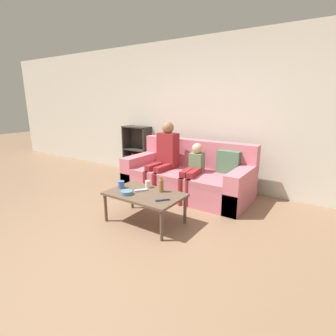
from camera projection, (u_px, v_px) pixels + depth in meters
name	position (u px, v px, depth m)	size (l,w,h in m)	color
ground_plane	(110.00, 244.00, 2.91)	(22.00, 22.00, 0.00)	#84664C
wall_back	(212.00, 114.00, 4.63)	(12.00, 0.06, 2.60)	beige
couch	(188.00, 177.00, 4.39)	(2.10, 0.94, 0.88)	#D1707F
bookshelf	(137.00, 155.00, 5.61)	(0.59, 0.28, 1.01)	#332D28
coffee_table	(145.00, 196.00, 3.33)	(0.97, 0.60, 0.40)	brown
person_adult	(165.00, 153.00, 4.43)	(0.35, 0.65, 1.19)	maroon
person_child	(193.00, 169.00, 4.11)	(0.28, 0.66, 0.88)	maroon
cup_near	(148.00, 184.00, 3.52)	(0.07, 0.07, 0.10)	silver
cup_far	(121.00, 185.00, 3.50)	(0.08, 0.08, 0.10)	#3D70B2
tv_remote_0	(162.00, 200.00, 3.08)	(0.15, 0.16, 0.02)	#47474C
tv_remote_1	(141.00, 190.00, 3.39)	(0.14, 0.17, 0.02)	#B7B7BC
snack_bowl	(127.00, 192.00, 3.28)	(0.15, 0.15, 0.05)	teal
bottle	(161.00, 186.00, 3.35)	(0.06, 0.06, 0.20)	olive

